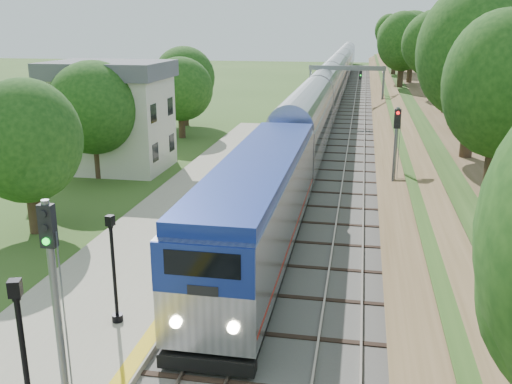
% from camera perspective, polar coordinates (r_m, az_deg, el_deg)
% --- Properties ---
extents(trackbed, '(9.50, 170.00, 0.28)m').
position_cam_1_polar(trackbed, '(70.40, 8.60, 7.68)').
color(trackbed, '#4C4944').
rests_on(trackbed, ground).
extents(platform, '(6.40, 68.00, 0.38)m').
position_cam_1_polar(platform, '(29.21, -9.28, -4.66)').
color(platform, gray).
rests_on(platform, ground).
extents(yellow_stripe, '(0.55, 68.00, 0.01)m').
position_cam_1_polar(yellow_stripe, '(28.33, -3.85, -4.73)').
color(yellow_stripe, gold).
rests_on(yellow_stripe, platform).
extents(embankment, '(10.64, 170.00, 11.70)m').
position_cam_1_polar(embankment, '(70.36, 15.55, 8.82)').
color(embankment, brown).
rests_on(embankment, ground).
extents(station_building, '(8.60, 6.60, 8.00)m').
position_cam_1_polar(station_building, '(44.09, -14.28, 7.46)').
color(station_building, beige).
rests_on(station_building, ground).
extents(signal_gantry, '(8.40, 0.38, 6.20)m').
position_cam_1_polar(signal_gantry, '(64.84, 9.02, 11.15)').
color(signal_gantry, slate).
rests_on(signal_gantry, ground).
extents(trees_behind_platform, '(7.82, 53.32, 7.21)m').
position_cam_1_polar(trees_behind_platform, '(34.51, -16.42, 5.65)').
color(trees_behind_platform, '#332316').
rests_on(trees_behind_platform, ground).
extents(train, '(3.18, 149.07, 4.68)m').
position_cam_1_polar(train, '(88.62, 7.83, 10.99)').
color(train, black).
rests_on(train, trackbed).
extents(lamppost_mid, '(0.45, 0.45, 4.54)m').
position_cam_1_polar(lamppost_mid, '(15.63, -21.99, -16.54)').
color(lamppost_mid, black).
rests_on(lamppost_mid, platform).
extents(lamppost_far, '(0.40, 0.40, 4.00)m').
position_cam_1_polar(lamppost_far, '(20.74, -13.99, -8.10)').
color(lamppost_far, black).
rests_on(lamppost_far, platform).
extents(signal_platform, '(0.37, 0.29, 6.26)m').
position_cam_1_polar(signal_platform, '(15.15, -19.46, -9.50)').
color(signal_platform, slate).
rests_on(signal_platform, platform).
extents(signal_farside, '(0.35, 0.27, 6.31)m').
position_cam_1_polar(signal_farside, '(31.41, 13.73, 3.80)').
color(signal_farside, slate).
rests_on(signal_farside, ground).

